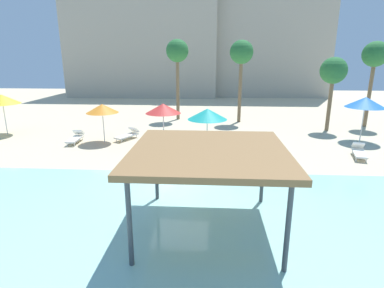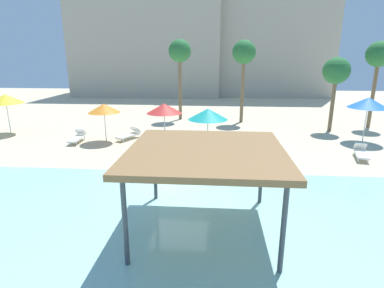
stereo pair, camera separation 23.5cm
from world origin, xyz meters
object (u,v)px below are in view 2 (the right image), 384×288
Objects in this scene: beach_umbrella_orange_5 at (104,108)px; palm_tree_1 at (244,54)px; beach_umbrella_yellow_3 at (5,99)px; lounge_chair_3 at (78,137)px; beach_umbrella_teal_2 at (208,114)px; shade_pavilion at (206,154)px; lounge_chair_2 at (361,152)px; lounge_chair_4 at (272,157)px; beach_umbrella_blue_0 at (368,103)px; lounge_chair_0 at (262,140)px; palm_tree_2 at (180,53)px; lounge_chair_1 at (130,134)px; beach_umbrella_red_4 at (164,108)px; palm_tree_3 at (379,56)px; palm_tree_0 at (336,72)px.

palm_tree_1 is (9.30, 7.05, 3.35)m from beach_umbrella_orange_5.
lounge_chair_3 is (5.83, -1.80, -2.19)m from beach_umbrella_yellow_3.
shade_pavilion is at bearing -88.76° from beach_umbrella_teal_2.
beach_umbrella_yellow_3 reaches higher than lounge_chair_2.
beach_umbrella_yellow_3 is 1.46× the size of lounge_chair_4.
beach_umbrella_orange_5 reaches higher than lounge_chair_2.
lounge_chair_0 is (-6.72, -1.35, -2.25)m from beach_umbrella_blue_0.
palm_tree_1 reaches higher than beach_umbrella_orange_5.
shade_pavilion is at bearing 38.09° from lounge_chair_3.
lounge_chair_3 is 0.28× the size of palm_tree_2.
lounge_chair_1 and lounge_chair_3 have the same top height.
beach_umbrella_yellow_3 reaches higher than beach_umbrella_red_4.
lounge_chair_1 is 3.36m from lounge_chair_3.
palm_tree_2 is at bearing 28.35° from beach_umbrella_yellow_3.
palm_tree_3 reaches higher than lounge_chair_4.
lounge_chair_0 is at bearing 87.50° from lounge_chair_3.
beach_umbrella_red_4 is 4.32m from beach_umbrella_orange_5.
beach_umbrella_red_4 is 9.72m from palm_tree_2.
beach_umbrella_teal_2 reaches higher than lounge_chair_2.
palm_tree_2 reaches higher than palm_tree_1.
palm_tree_0 reaches higher than shade_pavilion.
palm_tree_3 is at bearing -6.72° from palm_tree_1.
palm_tree_0 reaches higher than beach_umbrella_orange_5.
shade_pavilion is 2.41× the size of lounge_chair_1.
beach_umbrella_blue_0 is 18.79m from lounge_chair_3.
palm_tree_1 is (-0.76, 7.15, 5.23)m from lounge_chair_0.
shade_pavilion is 1.62× the size of beach_umbrella_blue_0.
beach_umbrella_orange_5 reaches higher than lounge_chair_1.
beach_umbrella_teal_2 is (-0.15, 7.13, -0.08)m from shade_pavilion.
palm_tree_0 reaches higher than lounge_chair_1.
lounge_chair_4 is 0.36× the size of palm_tree_0.
palm_tree_1 reaches higher than beach_umbrella_yellow_3.
lounge_chair_3 is 0.99× the size of lounge_chair_4.
beach_umbrella_teal_2 reaches higher than shade_pavilion.
palm_tree_0 is at bearing 101.38° from lounge_chair_3.
palm_tree_3 is at bearing 9.09° from beach_umbrella_yellow_3.
palm_tree_1 is (11.13, 7.27, 5.23)m from lounge_chair_3.
palm_tree_1 reaches higher than beach_umbrella_teal_2.
beach_umbrella_red_4 is 0.42× the size of palm_tree_3.
palm_tree_2 is (-2.74, 10.94, 3.19)m from beach_umbrella_teal_2.
lounge_chair_3 is at bearing -83.30° from lounge_chair_0.
beach_umbrella_teal_2 is at bearing -144.33° from palm_tree_3.
lounge_chair_4 is at bearing -15.85° from beach_umbrella_yellow_3.
palm_tree_2 is at bearing 162.93° from palm_tree_0.
palm_tree_0 is (5.52, 7.76, 3.98)m from lounge_chair_4.
beach_umbrella_yellow_3 is at bearing -170.91° from palm_tree_3.
lounge_chair_4 is (3.27, 6.72, -2.23)m from shade_pavilion.
palm_tree_0 is at bearing -23.38° from palm_tree_1.
beach_umbrella_yellow_3 reaches higher than lounge_chair_1.
palm_tree_2 is (-6.06, 7.98, 5.34)m from lounge_chair_0.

